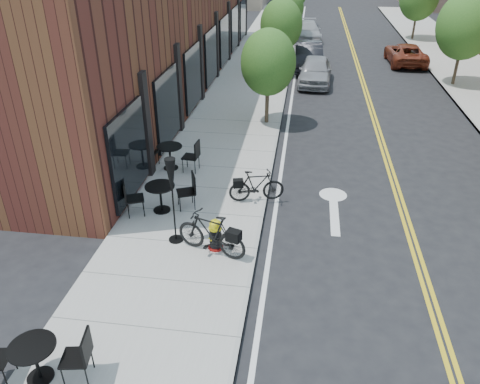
{
  "coord_description": "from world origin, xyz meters",
  "views": [
    {
      "loc": [
        0.91,
        -9.6,
        7.14
      ],
      "look_at": [
        -0.63,
        1.28,
        1.0
      ],
      "focal_mm": 35.0,
      "sensor_mm": 36.0,
      "label": 1
    }
  ],
  "objects_px": {
    "bistro_set_b": "(160,194)",
    "parked_car_c": "(307,31)",
    "parked_car_far": "(406,54)",
    "patio_umbrella": "(172,183)",
    "bistro_set_a": "(35,357)",
    "bicycle_right": "(257,186)",
    "bistro_set_c": "(170,154)",
    "bicycle_left": "(211,234)",
    "parked_car_a": "(315,71)",
    "parked_car_b": "(308,56)",
    "fire_hydrant": "(215,235)"
  },
  "relations": [
    {
      "from": "parked_car_a",
      "to": "fire_hydrant",
      "type": "bearing_deg",
      "value": -96.24
    },
    {
      "from": "bicycle_right",
      "to": "patio_umbrella",
      "type": "relative_size",
      "value": 0.7
    },
    {
      "from": "bicycle_right",
      "to": "parked_car_far",
      "type": "bearing_deg",
      "value": -36.36
    },
    {
      "from": "bicycle_right",
      "to": "parked_car_a",
      "type": "relative_size",
      "value": 0.4
    },
    {
      "from": "parked_car_far",
      "to": "bicycle_right",
      "type": "bearing_deg",
      "value": 67.26
    },
    {
      "from": "parked_car_far",
      "to": "bistro_set_a",
      "type": "bearing_deg",
      "value": 66.4
    },
    {
      "from": "parked_car_c",
      "to": "parked_car_far",
      "type": "xyz_separation_m",
      "value": [
        6.05,
        -6.52,
        -0.04
      ]
    },
    {
      "from": "bicycle_right",
      "to": "bistro_set_a",
      "type": "bearing_deg",
      "value": 140.56
    },
    {
      "from": "bicycle_left",
      "to": "bistro_set_a",
      "type": "distance_m",
      "value": 4.73
    },
    {
      "from": "bistro_set_c",
      "to": "patio_umbrella",
      "type": "bearing_deg",
      "value": -67.26
    },
    {
      "from": "patio_umbrella",
      "to": "bicycle_left",
      "type": "bearing_deg",
      "value": -21.52
    },
    {
      "from": "bistro_set_a",
      "to": "patio_umbrella",
      "type": "relative_size",
      "value": 0.83
    },
    {
      "from": "patio_umbrella",
      "to": "parked_car_a",
      "type": "height_order",
      "value": "patio_umbrella"
    },
    {
      "from": "fire_hydrant",
      "to": "bistro_set_b",
      "type": "xyz_separation_m",
      "value": [
        -1.88,
        1.58,
        0.12
      ]
    },
    {
      "from": "bicycle_left",
      "to": "parked_car_a",
      "type": "bearing_deg",
      "value": -170.4
    },
    {
      "from": "bistro_set_b",
      "to": "parked_car_c",
      "type": "height_order",
      "value": "parked_car_c"
    },
    {
      "from": "bistro_set_c",
      "to": "parked_car_c",
      "type": "height_order",
      "value": "parked_car_c"
    },
    {
      "from": "bicycle_right",
      "to": "patio_umbrella",
      "type": "height_order",
      "value": "patio_umbrella"
    },
    {
      "from": "bicycle_right",
      "to": "parked_car_far",
      "type": "height_order",
      "value": "parked_car_far"
    },
    {
      "from": "parked_car_a",
      "to": "parked_car_far",
      "type": "bearing_deg",
      "value": 45.64
    },
    {
      "from": "bistro_set_a",
      "to": "parked_car_c",
      "type": "bearing_deg",
      "value": 72.81
    },
    {
      "from": "bistro_set_a",
      "to": "parked_car_far",
      "type": "relative_size",
      "value": 0.44
    },
    {
      "from": "bicycle_right",
      "to": "parked_car_b",
      "type": "relative_size",
      "value": 0.36
    },
    {
      "from": "bistro_set_c",
      "to": "patio_umbrella",
      "type": "distance_m",
      "value": 4.43
    },
    {
      "from": "bicycle_right",
      "to": "bistro_set_b",
      "type": "height_order",
      "value": "bistro_set_b"
    },
    {
      "from": "bistro_set_c",
      "to": "parked_car_b",
      "type": "height_order",
      "value": "parked_car_b"
    },
    {
      "from": "parked_car_a",
      "to": "parked_car_c",
      "type": "height_order",
      "value": "parked_car_a"
    },
    {
      "from": "parked_car_far",
      "to": "patio_umbrella",
      "type": "bearing_deg",
      "value": 65.07
    },
    {
      "from": "fire_hydrant",
      "to": "parked_car_c",
      "type": "xyz_separation_m",
      "value": [
        1.85,
        27.15,
        0.12
      ]
    },
    {
      "from": "bicycle_left",
      "to": "parked_car_a",
      "type": "xyz_separation_m",
      "value": [
        2.5,
        15.75,
        0.02
      ]
    },
    {
      "from": "bicycle_left",
      "to": "bicycle_right",
      "type": "distance_m",
      "value": 2.86
    },
    {
      "from": "bicycle_left",
      "to": "bistro_set_a",
      "type": "xyz_separation_m",
      "value": [
        -2.33,
        -4.12,
        -0.05
      ]
    },
    {
      "from": "fire_hydrant",
      "to": "patio_umbrella",
      "type": "relative_size",
      "value": 0.37
    },
    {
      "from": "parked_car_c",
      "to": "parked_car_far",
      "type": "distance_m",
      "value": 8.89
    },
    {
      "from": "bistro_set_c",
      "to": "parked_car_b",
      "type": "relative_size",
      "value": 0.44
    },
    {
      "from": "bicycle_right",
      "to": "bistro_set_a",
      "type": "xyz_separation_m",
      "value": [
        -3.14,
        -6.86,
        0.02
      ]
    },
    {
      "from": "fire_hydrant",
      "to": "bistro_set_a",
      "type": "bearing_deg",
      "value": -132.82
    },
    {
      "from": "parked_car_a",
      "to": "parked_car_c",
      "type": "xyz_separation_m",
      "value": [
        -0.58,
        11.61,
        -0.05
      ]
    },
    {
      "from": "parked_car_b",
      "to": "parked_car_far",
      "type": "relative_size",
      "value": 1.02
    },
    {
      "from": "bistro_set_b",
      "to": "bicycle_right",
      "type": "bearing_deg",
      "value": -2.72
    },
    {
      "from": "bistro_set_b",
      "to": "parked_car_c",
      "type": "bearing_deg",
      "value": 59.03
    },
    {
      "from": "parked_car_c",
      "to": "parked_car_a",
      "type": "bearing_deg",
      "value": -92.05
    },
    {
      "from": "bistro_set_a",
      "to": "parked_car_far",
      "type": "xyz_separation_m",
      "value": [
        10.29,
        24.96,
        -0.02
      ]
    },
    {
      "from": "bicycle_left",
      "to": "bicycle_right",
      "type": "bearing_deg",
      "value": -177.97
    },
    {
      "from": "bistro_set_a",
      "to": "bistro_set_b",
      "type": "height_order",
      "value": "bistro_set_b"
    },
    {
      "from": "bistro_set_a",
      "to": "patio_umbrella",
      "type": "distance_m",
      "value": 4.84
    },
    {
      "from": "parked_car_a",
      "to": "parked_car_b",
      "type": "relative_size",
      "value": 0.91
    },
    {
      "from": "parked_car_b",
      "to": "parked_car_far",
      "type": "bearing_deg",
      "value": 15.01
    },
    {
      "from": "patio_umbrella",
      "to": "parked_car_b",
      "type": "relative_size",
      "value": 0.52
    },
    {
      "from": "bistro_set_a",
      "to": "patio_umbrella",
      "type": "bearing_deg",
      "value": 64.42
    }
  ]
}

